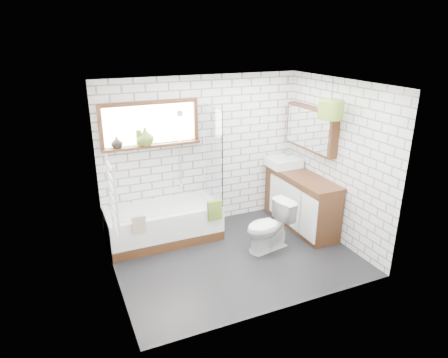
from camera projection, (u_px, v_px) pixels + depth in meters
name	position (u px, v px, depth m)	size (l,w,h in m)	color
floor	(235.00, 257.00, 5.90)	(3.40, 2.60, 0.01)	black
ceiling	(237.00, 84.00, 5.03)	(3.40, 2.60, 0.01)	white
wall_back	(202.00, 152.00, 6.59)	(3.40, 0.01, 2.50)	white
wall_front	(287.00, 215.00, 4.35)	(3.40, 0.01, 2.50)	white
wall_left	(109.00, 197.00, 4.83)	(0.01, 2.60, 2.50)	white
wall_right	(337.00, 162.00, 6.11)	(0.01, 2.60, 2.50)	white
window	(150.00, 125.00, 6.04)	(1.52, 0.16, 0.68)	#391E0F
towel_radiator	(113.00, 200.00, 4.86)	(0.06, 0.52, 1.00)	white
mirror_cabinet	(311.00, 129.00, 6.46)	(0.16, 1.20, 0.70)	#391E0F
shower_riser	(180.00, 150.00, 6.37)	(0.02, 0.02, 1.30)	silver
bathtub	(164.00, 224.00, 6.28)	(1.75, 0.77, 0.56)	white
shower_screen	(213.00, 155.00, 6.25)	(0.02, 0.72, 1.50)	white
towel_green	(215.00, 210.00, 6.13)	(0.23, 0.06, 0.31)	#567322
towel_beige	(139.00, 224.00, 5.69)	(0.19, 0.05, 0.25)	tan
vanity	(301.00, 200.00, 6.70)	(0.52, 1.61, 0.92)	#391E0F
basin	(284.00, 162.00, 6.92)	(0.52, 0.46, 0.15)	white
tap	(292.00, 158.00, 6.97)	(0.03, 0.03, 0.15)	silver
toilet	(269.00, 227.00, 5.98)	(0.74, 0.42, 0.76)	white
vase_olive	(145.00, 138.00, 6.04)	(0.26, 0.26, 0.27)	olive
vase_dark	(117.00, 144.00, 5.90)	(0.17, 0.17, 0.18)	black
bottle	(139.00, 139.00, 6.01)	(0.08, 0.08, 0.24)	olive
pendant	(331.00, 110.00, 5.58)	(0.36, 0.36, 0.26)	#567322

